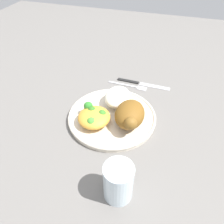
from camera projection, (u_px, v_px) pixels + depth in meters
ground_plane at (112, 118)px, 0.65m from camera, size 2.00×2.00×0.00m
plate at (112, 116)px, 0.65m from camera, size 0.26×0.26×0.02m
roasted_chicken at (130, 115)px, 0.60m from camera, size 0.12×0.08×0.06m
rice_pile at (116, 97)px, 0.67m from camera, size 0.10×0.08×0.05m
mac_cheese_with_broccoli at (94, 116)px, 0.61m from camera, size 0.09×0.09×0.04m
fork at (130, 86)px, 0.78m from camera, size 0.02×0.14×0.01m
knife at (139, 83)px, 0.79m from camera, size 0.02×0.19×0.01m
water_glass at (118, 182)px, 0.45m from camera, size 0.06×0.06×0.10m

